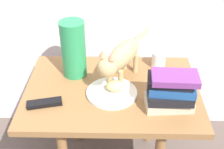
% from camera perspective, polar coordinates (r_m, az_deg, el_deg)
% --- Properties ---
extents(side_table, '(0.81, 0.57, 0.55)m').
position_cam_1_polar(side_table, '(1.46, 0.00, -5.08)').
color(side_table, olive).
rests_on(side_table, ground).
extents(plate, '(0.23, 0.23, 0.01)m').
position_cam_1_polar(plate, '(1.38, 0.09, -3.46)').
color(plate, silver).
rests_on(plate, side_table).
extents(bread_roll, '(0.09, 0.07, 0.05)m').
position_cam_1_polar(bread_roll, '(1.37, 0.58, -2.17)').
color(bread_roll, '#E0BC7A').
rests_on(bread_roll, plate).
extents(cat, '(0.26, 0.43, 0.23)m').
position_cam_1_polar(cat, '(1.39, 1.62, 3.26)').
color(cat, tan).
rests_on(cat, side_table).
extents(book_stack, '(0.21, 0.14, 0.17)m').
position_cam_1_polar(book_stack, '(1.29, 10.97, -3.08)').
color(book_stack, '#BCB299').
rests_on(book_stack, side_table).
extents(green_vase, '(0.12, 0.12, 0.28)m').
position_cam_1_polar(green_vase, '(1.45, -7.25, 4.75)').
color(green_vase, '#288C51').
rests_on(green_vase, side_table).
extents(candle_jar, '(0.07, 0.07, 0.08)m').
position_cam_1_polar(candle_jar, '(1.57, 8.73, 2.63)').
color(candle_jar, silver).
rests_on(candle_jar, side_table).
extents(tv_remote, '(0.16, 0.08, 0.02)m').
position_cam_1_polar(tv_remote, '(1.35, -12.54, -5.26)').
color(tv_remote, black).
rests_on(tv_remote, side_table).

